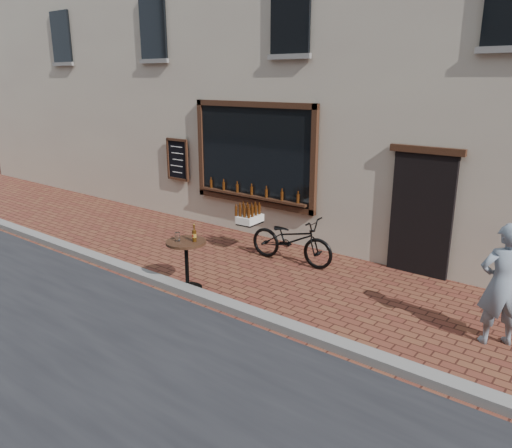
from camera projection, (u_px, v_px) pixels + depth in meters
The scene contains 6 objects.
ground at pixel (211, 310), 7.67m from camera, with size 90.00×90.00×0.00m, color #5C281D.
kerb at pixel (219, 302), 7.81m from camera, with size 90.00×0.25×0.12m, color slate.
shop_building at pixel (404, 6), 11.18m from camera, with size 28.00×6.20×10.00m.
cargo_bicycle at pixel (290, 239), 9.58m from camera, with size 2.11×0.73×0.99m.
bistro_table at pixel (187, 255), 8.28m from camera, with size 0.67×0.67×1.15m.
pedestrian at pixel (502, 285), 6.51m from camera, with size 0.61×0.40×1.68m, color gray.
Camera 1 is at (4.88, -5.07, 3.42)m, focal length 35.00 mm.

